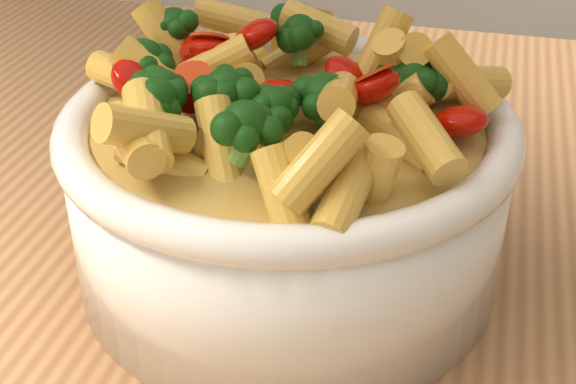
# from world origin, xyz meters

# --- Properties ---
(table) EXTENTS (1.20, 0.80, 0.90)m
(table) POSITION_xyz_m (0.00, 0.00, 0.80)
(table) COLOR tan
(table) RESTS_ON ground
(serving_bowl) EXTENTS (0.26, 0.26, 0.11)m
(serving_bowl) POSITION_xyz_m (0.09, -0.06, 0.96)
(serving_bowl) COLOR white
(serving_bowl) RESTS_ON table
(pasta_salad) EXTENTS (0.21, 0.21, 0.05)m
(pasta_salad) POSITION_xyz_m (0.09, -0.06, 1.03)
(pasta_salad) COLOR gold
(pasta_salad) RESTS_ON serving_bowl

